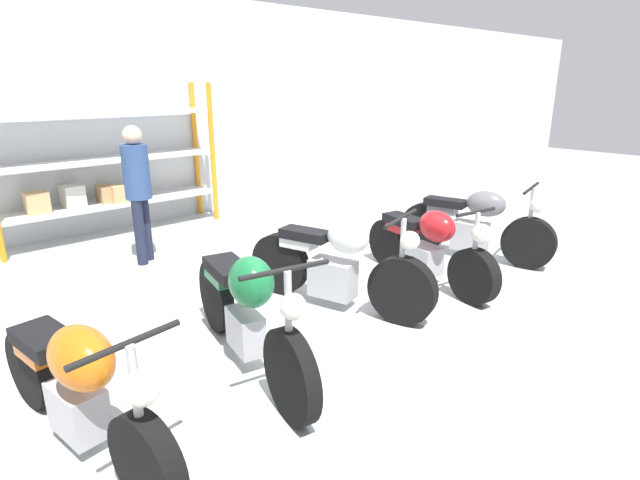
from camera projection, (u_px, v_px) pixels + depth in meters
name	position (u px, v px, depth m)	size (l,w,h in m)	color
ground_plane	(347.00, 315.00, 5.00)	(30.00, 30.00, 0.00)	#B2B7B7
back_wall	(134.00, 111.00, 7.82)	(30.00, 0.08, 3.60)	silver
shelving_rack	(104.00, 168.00, 7.36)	(3.25, 0.63, 2.23)	orange
motorcycle_orange	(79.00, 386.00, 3.05)	(0.63, 2.03, 1.00)	black
motorcycle_green	(247.00, 310.00, 3.95)	(0.75, 2.18, 1.11)	black
motorcycle_white	(337.00, 266.00, 5.08)	(0.91, 2.06, 1.06)	black
motorcycle_red	(428.00, 247.00, 5.70)	(0.62, 1.97, 1.00)	black
motorcycle_grey	(475.00, 225.00, 6.52)	(0.84, 2.00, 1.03)	black
person_near_rack	(138.00, 184.00, 6.20)	(0.45, 0.45, 1.74)	#1E2338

